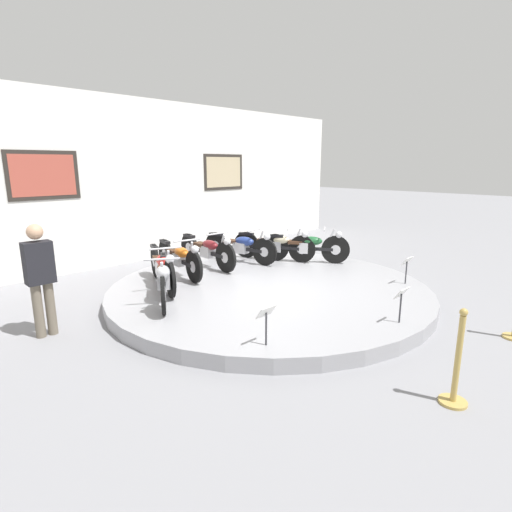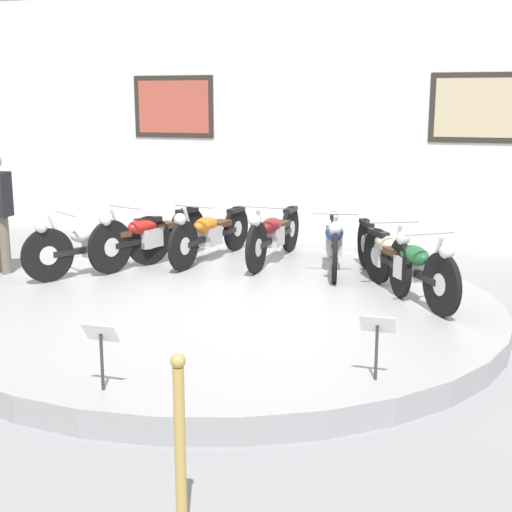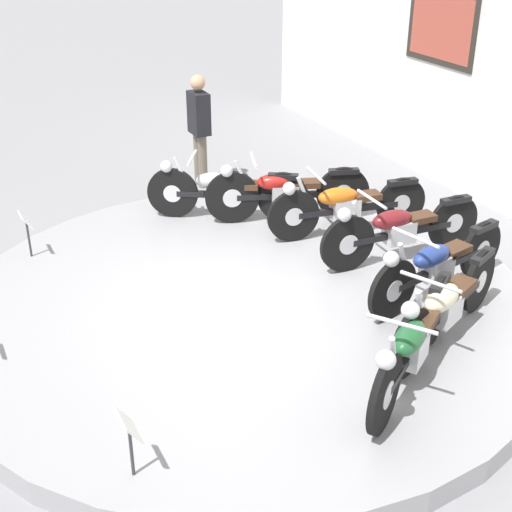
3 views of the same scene
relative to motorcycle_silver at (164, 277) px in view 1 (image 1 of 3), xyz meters
The scene contains 15 objects.
ground_plane 2.03m from the motorcycle_silver, 17.87° to the right, with size 60.00×60.00×0.00m, color gray.
display_platform 2.00m from the motorcycle_silver, 17.87° to the right, with size 5.78×5.78×0.22m, color #99999E.
back_wall 4.31m from the motorcycle_silver, 63.20° to the left, with size 14.00×0.22×3.92m.
motorcycle_silver is the anchor object (origin of this frame).
motorcycle_red 0.74m from the motorcycle_silver, 60.17° to the left, with size 0.77×1.90×0.80m.
motorcycle_orange 1.49m from the motorcycle_silver, 46.49° to the left, with size 0.54×1.95×0.78m.
motorcycle_maroon 2.22m from the motorcycle_silver, 33.89° to the left, with size 0.54×1.98×0.79m.
motorcycle_blue 2.88m from the motorcycle_silver, 22.01° to the left, with size 0.59×1.92×0.78m.
motorcycle_cream 3.39m from the motorcycle_silver, 10.85° to the left, with size 0.87×1.81×0.78m.
motorcycle_green 3.69m from the motorcycle_silver, ahead, with size 1.18×1.65×0.79m.
info_placard_front_left 2.33m from the motorcycle_silver, 90.21° to the right, with size 0.26×0.11×0.51m.
info_placard_front_centre 3.63m from the motorcycle_silver, 59.52° to the right, with size 0.26×0.11×0.51m.
info_placard_front_right 4.37m from the motorcycle_silver, 32.23° to the right, with size 0.26×0.11×0.51m.
visitor_standing 1.76m from the motorcycle_silver, 167.26° to the left, with size 0.36×0.22×1.60m.
stanchion_post_left_of_entry 4.35m from the motorcycle_silver, 80.42° to the right, with size 0.28×0.28×1.02m.
Camera 1 is at (-5.10, -4.89, 2.38)m, focal length 28.00 mm.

